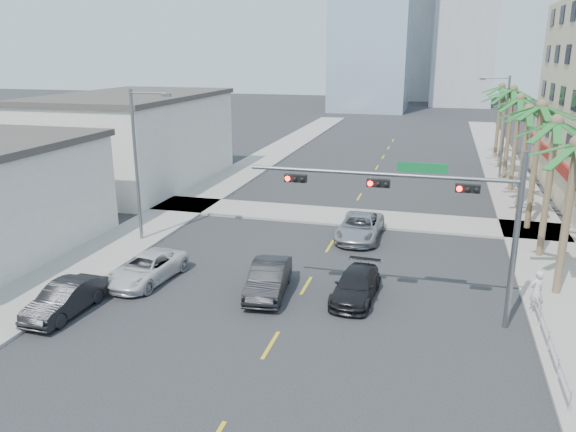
# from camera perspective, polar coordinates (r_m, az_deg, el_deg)

# --- Properties ---
(ground) EXTENTS (260.00, 260.00, 0.00)m
(ground) POSITION_cam_1_polar(r_m,az_deg,el_deg) (19.32, -5.42, -18.56)
(ground) COLOR #262628
(ground) RESTS_ON ground
(sidewalk_right) EXTENTS (4.00, 120.00, 0.15)m
(sidewalk_right) POSITION_cam_1_polar(r_m,az_deg,el_deg) (36.96, 24.13, -2.33)
(sidewalk_right) COLOR gray
(sidewalk_right) RESTS_ON ground
(sidewalk_left) EXTENTS (4.00, 120.00, 0.15)m
(sidewalk_left) POSITION_cam_1_polar(r_m,az_deg,el_deg) (40.55, -11.47, 0.40)
(sidewalk_left) COLOR gray
(sidewalk_left) RESTS_ON ground
(sidewalk_cross) EXTENTS (80.00, 4.00, 0.15)m
(sidewalk_cross) POSITION_cam_1_polar(r_m,az_deg,el_deg) (38.78, 5.98, -0.09)
(sidewalk_cross) COLOR gray
(sidewalk_cross) RESTS_ON ground
(building_left_far) EXTENTS (11.00, 18.00, 7.20)m
(building_left_far) POSITION_cam_1_polar(r_m,az_deg,el_deg) (50.22, -15.37, 7.33)
(building_left_far) COLOR beige
(building_left_far) RESTS_ON ground
(tower_far_center) EXTENTS (16.00, 16.00, 42.00)m
(tower_far_center) POSITION_cam_1_polar(r_m,az_deg,el_deg) (140.37, 12.35, 20.16)
(tower_far_center) COLOR #ADADB2
(tower_far_center) RESTS_ON ground
(traffic_signal_mast) EXTENTS (11.12, 0.54, 7.20)m
(traffic_signal_mast) POSITION_cam_1_polar(r_m,az_deg,el_deg) (23.47, 14.66, 1.10)
(traffic_signal_mast) COLOR slate
(traffic_signal_mast) RESTS_ON ground
(palm_tree_1) EXTENTS (4.80, 4.80, 8.16)m
(palm_tree_1) POSITION_cam_1_polar(r_m,az_deg,el_deg) (32.66, 25.64, 8.48)
(palm_tree_1) COLOR brown
(palm_tree_1) RESTS_ON ground
(palm_tree_2) EXTENTS (4.80, 4.80, 8.52)m
(palm_tree_2) POSITION_cam_1_polar(r_m,az_deg,el_deg) (37.73, 24.39, 10.03)
(palm_tree_2) COLOR brown
(palm_tree_2) RESTS_ON ground
(palm_tree_3) EXTENTS (4.80, 4.80, 7.80)m
(palm_tree_3) POSITION_cam_1_polar(r_m,az_deg,el_deg) (42.92, 23.27, 9.83)
(palm_tree_3) COLOR brown
(palm_tree_3) RESTS_ON ground
(palm_tree_4) EXTENTS (4.80, 4.80, 8.16)m
(palm_tree_4) POSITION_cam_1_polar(r_m,az_deg,el_deg) (48.03, 22.53, 10.90)
(palm_tree_4) COLOR brown
(palm_tree_4) RESTS_ON ground
(palm_tree_5) EXTENTS (4.80, 4.80, 8.52)m
(palm_tree_5) POSITION_cam_1_polar(r_m,az_deg,el_deg) (53.16, 21.93, 11.76)
(palm_tree_5) COLOR brown
(palm_tree_5) RESTS_ON ground
(palm_tree_6) EXTENTS (4.80, 4.80, 7.80)m
(palm_tree_6) POSITION_cam_1_polar(r_m,az_deg,el_deg) (58.36, 21.32, 11.45)
(palm_tree_6) COLOR brown
(palm_tree_6) RESTS_ON ground
(palm_tree_7) EXTENTS (4.80, 4.80, 8.16)m
(palm_tree_7) POSITION_cam_1_polar(r_m,az_deg,el_deg) (63.51, 20.91, 12.13)
(palm_tree_7) COLOR brown
(palm_tree_7) RESTS_ON ground
(streetlight_left) EXTENTS (2.55, 0.25, 9.00)m
(streetlight_left) POSITION_cam_1_polar(r_m,az_deg,el_deg) (33.82, -14.92, 5.68)
(streetlight_left) COLOR slate
(streetlight_left) RESTS_ON ground
(streetlight_right) EXTENTS (2.55, 0.25, 9.00)m
(streetlight_right) POSITION_cam_1_polar(r_m,az_deg,el_deg) (53.33, 20.97, 8.92)
(streetlight_right) COLOR slate
(streetlight_right) RESTS_ON ground
(guardrail) EXTENTS (0.08, 8.08, 1.00)m
(guardrail) POSITION_cam_1_polar(r_m,az_deg,el_deg) (23.63, 24.98, -11.30)
(guardrail) COLOR silver
(guardrail) RESTS_ON ground
(car_parked_mid) EXTENTS (1.65, 4.36, 1.42)m
(car_parked_mid) POSITION_cam_1_polar(r_m,az_deg,el_deg) (26.44, -21.69, -7.83)
(car_parked_mid) COLOR black
(car_parked_mid) RESTS_ON ground
(car_parked_far) EXTENTS (2.78, 5.11, 1.36)m
(car_parked_far) POSITION_cam_1_polar(r_m,az_deg,el_deg) (28.83, -14.19, -5.18)
(car_parked_far) COLOR silver
(car_parked_far) RESTS_ON ground
(car_lane_left) EXTENTS (2.16, 4.81, 1.53)m
(car_lane_left) POSITION_cam_1_polar(r_m,az_deg,el_deg) (26.54, -1.99, -6.38)
(car_lane_left) COLOR black
(car_lane_left) RESTS_ON ground
(car_lane_center) EXTENTS (2.57, 5.37, 1.48)m
(car_lane_center) POSITION_cam_1_polar(r_m,az_deg,el_deg) (34.46, 7.30, -1.11)
(car_lane_center) COLOR #ADADB2
(car_lane_center) RESTS_ON ground
(car_lane_right) EXTENTS (2.06, 4.56, 1.30)m
(car_lane_right) POSITION_cam_1_polar(r_m,az_deg,el_deg) (26.26, 6.92, -7.03)
(car_lane_right) COLOR black
(car_lane_right) RESTS_ON ground
(pedestrian) EXTENTS (0.83, 0.75, 1.91)m
(pedestrian) POSITION_cam_1_polar(r_m,az_deg,el_deg) (26.61, 23.92, -7.01)
(pedestrian) COLOR silver
(pedestrian) RESTS_ON sidewalk_right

